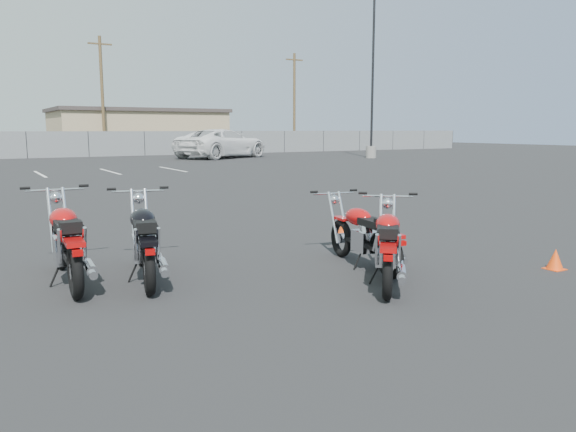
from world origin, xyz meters
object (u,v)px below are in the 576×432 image
motorcycle_second_black (145,241)px  motorcycle_third_red (365,235)px  motorcycle_rear_red (388,246)px  white_van (222,135)px  motorcycle_front_red (67,243)px

motorcycle_second_black → motorcycle_third_red: (2.86, -0.94, -0.05)m
motorcycle_second_black → motorcycle_rear_red: motorcycle_second_black is taller
white_van → motorcycle_rear_red: bearing=133.7°
motorcycle_front_red → motorcycle_second_black: bearing=-19.1°
white_van → motorcycle_second_black: bearing=128.1°
motorcycle_front_red → motorcycle_third_red: motorcycle_front_red is taller
motorcycle_second_black → motorcycle_third_red: motorcycle_second_black is taller
motorcycle_second_black → motorcycle_rear_red: (2.60, -1.75, -0.02)m
motorcycle_rear_red → white_van: 32.12m
motorcycle_front_red → motorcycle_rear_red: 4.07m
motorcycle_front_red → motorcycle_second_black: motorcycle_front_red is taller
motorcycle_front_red → motorcycle_rear_red: bearing=-30.6°
motorcycle_front_red → motorcycle_second_black: (0.90, -0.31, -0.02)m
motorcycle_third_red → motorcycle_front_red: bearing=161.6°
motorcycle_third_red → motorcycle_rear_red: size_ratio=1.08×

